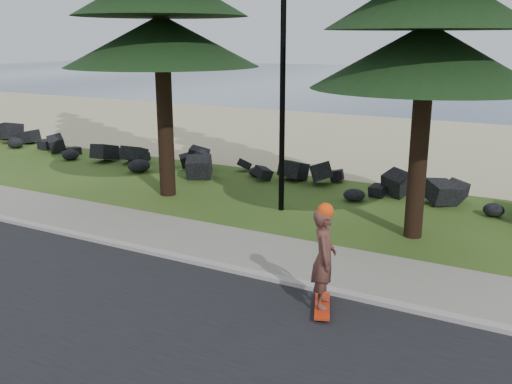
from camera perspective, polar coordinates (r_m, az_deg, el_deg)
ground at (r=12.20m, az=-4.17°, el=-5.64°), size 160.00×160.00×0.00m
road at (r=9.11m, az=-20.14°, el=-14.13°), size 160.00×7.00×0.02m
kerb at (r=11.49m, az=-6.62°, el=-6.79°), size 160.00×0.20×0.10m
sidewalk at (r=12.34m, az=-3.67°, el=-5.18°), size 160.00×2.00×0.08m
beach_sand at (r=25.22m, az=14.01°, el=4.87°), size 160.00×15.00×0.01m
ocean at (r=61.02m, az=23.13°, el=9.95°), size 160.00×58.00×0.01m
seawall_boulders at (r=16.95m, az=6.12°, el=0.30°), size 60.00×2.40×1.10m
lamp_post at (r=14.19m, az=2.73°, el=14.39°), size 0.25×0.14×8.14m
skateboarder at (r=9.22m, az=6.80°, el=-6.63°), size 0.58×1.00×1.83m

